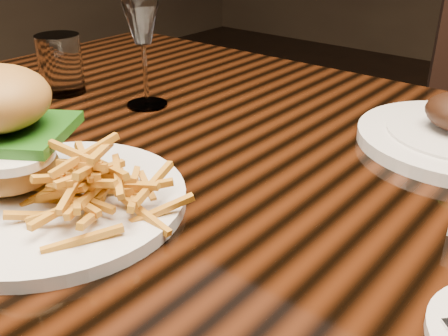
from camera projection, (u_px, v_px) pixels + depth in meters
The scene contains 4 objects.
dining_table at pixel (303, 226), 0.69m from camera, with size 1.60×0.90×0.75m.
burger_plate at pixel (42, 165), 0.57m from camera, with size 0.30×0.30×0.20m.
wine_glass at pixel (141, 19), 0.82m from camera, with size 0.07×0.07×0.20m.
water_tumbler at pixel (61, 64), 0.93m from camera, with size 0.08×0.08×0.10m, color white.
Camera 1 is at (0.29, -0.52, 1.05)m, focal length 42.00 mm.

